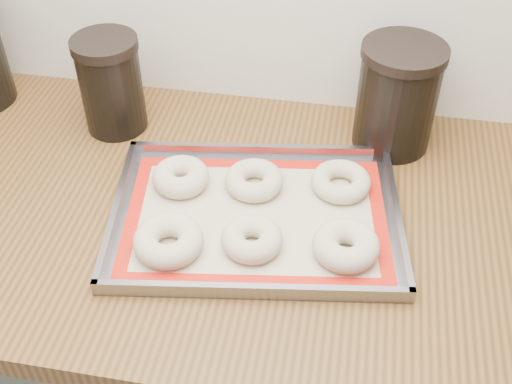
% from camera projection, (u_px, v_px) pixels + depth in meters
% --- Properties ---
extents(cabinet, '(3.00, 0.65, 0.86)m').
position_uv_depth(cabinet, '(191.00, 358.00, 1.39)').
color(cabinet, '#5E675B').
rests_on(cabinet, floor).
extents(countertop, '(3.06, 0.68, 0.04)m').
position_uv_depth(countertop, '(172.00, 208.00, 1.09)').
color(countertop, brown).
rests_on(countertop, cabinet).
extents(baking_tray, '(0.50, 0.39, 0.03)m').
position_uv_depth(baking_tray, '(256.00, 216.00, 1.04)').
color(baking_tray, gray).
rests_on(baking_tray, countertop).
extents(baking_mat, '(0.46, 0.35, 0.00)m').
position_uv_depth(baking_mat, '(256.00, 217.00, 1.04)').
color(baking_mat, '#C6B793').
rests_on(baking_mat, baking_tray).
extents(bagel_front_left, '(0.13, 0.13, 0.04)m').
position_uv_depth(bagel_front_left, '(168.00, 241.00, 0.97)').
color(bagel_front_left, beige).
rests_on(bagel_front_left, baking_mat).
extents(bagel_front_mid, '(0.13, 0.13, 0.04)m').
position_uv_depth(bagel_front_mid, '(252.00, 239.00, 0.98)').
color(bagel_front_mid, beige).
rests_on(bagel_front_mid, baking_mat).
extents(bagel_front_right, '(0.12, 0.12, 0.04)m').
position_uv_depth(bagel_front_right, '(346.00, 246.00, 0.96)').
color(bagel_front_right, beige).
rests_on(bagel_front_right, baking_mat).
extents(bagel_back_left, '(0.11, 0.11, 0.04)m').
position_uv_depth(bagel_back_left, '(181.00, 177.00, 1.08)').
color(bagel_back_left, beige).
rests_on(bagel_back_left, baking_mat).
extents(bagel_back_mid, '(0.11, 0.11, 0.03)m').
position_uv_depth(bagel_back_mid, '(254.00, 180.00, 1.08)').
color(bagel_back_mid, beige).
rests_on(bagel_back_mid, baking_mat).
extents(bagel_back_right, '(0.12, 0.12, 0.03)m').
position_uv_depth(bagel_back_right, '(341.00, 182.00, 1.08)').
color(bagel_back_right, beige).
rests_on(bagel_back_right, baking_mat).
extents(canister_mid, '(0.12, 0.12, 0.18)m').
position_uv_depth(canister_mid, '(111.00, 84.00, 1.17)').
color(canister_mid, black).
rests_on(canister_mid, countertop).
extents(canister_right, '(0.15, 0.15, 0.20)m').
position_uv_depth(canister_right, '(397.00, 97.00, 1.13)').
color(canister_right, black).
rests_on(canister_right, countertop).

